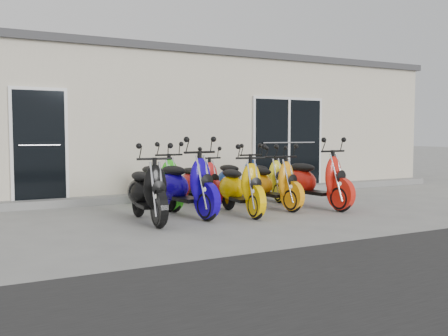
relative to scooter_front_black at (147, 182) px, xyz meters
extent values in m
plane|color=gray|center=(1.91, 0.41, -0.64)|extent=(80.00, 80.00, 0.00)
cube|color=beige|center=(1.91, 5.61, 0.96)|extent=(14.00, 6.00, 3.20)
cube|color=#3F3F42|center=(1.91, 5.61, 2.64)|extent=(14.20, 6.20, 0.16)
cube|color=gray|center=(1.91, 2.43, -0.57)|extent=(14.00, 0.40, 0.15)
cube|color=black|center=(-1.29, 2.58, 0.62)|extent=(1.07, 0.08, 2.22)
cube|color=black|center=(4.51, 2.58, 0.62)|extent=(2.02, 0.08, 2.22)
camera|label=1|loc=(-2.58, -7.60, 0.78)|focal=40.00mm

